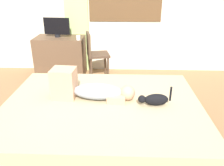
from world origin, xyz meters
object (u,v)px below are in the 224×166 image
object	(u,v)px
cat	(155,99)
desk	(61,56)
bed	(103,121)
cup	(78,38)
person_lying	(89,89)
tv_monitor	(57,27)
chair_by_desk	(94,52)

from	to	relation	value
cat	desk	distance (m)	2.54
bed	cup	bearing A→B (deg)	107.15
cup	desk	bearing A→B (deg)	151.32
bed	person_lying	distance (m)	0.40
person_lying	tv_monitor	size ratio (longest dim) A/B	1.96
bed	person_lying	xyz separation A→B (m)	(-0.16, 0.11, 0.35)
bed	person_lying	size ratio (longest dim) A/B	2.36
bed	tv_monitor	xyz separation A→B (m)	(-0.98, 2.00, 0.69)
bed	cat	size ratio (longest dim) A/B	6.22
person_lying	tv_monitor	xyz separation A→B (m)	(-0.82, 1.89, 0.35)
bed	chair_by_desk	bearing A→B (deg)	98.81
person_lying	chair_by_desk	world-z (taller)	chair_by_desk
cat	cup	distance (m)	2.15
cat	chair_by_desk	distance (m)	2.04
cat	desk	xyz separation A→B (m)	(-1.51, 2.03, -0.16)
person_lying	chair_by_desk	distance (m)	1.71
desk	chair_by_desk	bearing A→B (deg)	-15.26
person_lying	tv_monitor	distance (m)	2.09
person_lying	cat	world-z (taller)	person_lying
tv_monitor	chair_by_desk	distance (m)	0.83
bed	chair_by_desk	xyz separation A→B (m)	(-0.28, 1.82, 0.28)
desk	cup	distance (m)	0.61
bed	tv_monitor	distance (m)	2.33
cat	cup	size ratio (longest dim) A/B	4.58
bed	tv_monitor	world-z (taller)	tv_monitor
cat	cup	xyz separation A→B (m)	(-1.12, 1.82, 0.25)
bed	chair_by_desk	world-z (taller)	chair_by_desk
cup	chair_by_desk	xyz separation A→B (m)	(0.27, 0.03, -0.27)
cat	desk	world-z (taller)	desk
cat	chair_by_desk	world-z (taller)	chair_by_desk
bed	desk	bearing A→B (deg)	115.26
desk	chair_by_desk	world-z (taller)	chair_by_desk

